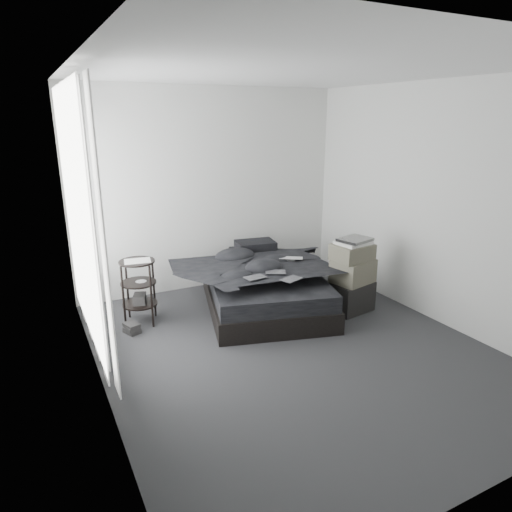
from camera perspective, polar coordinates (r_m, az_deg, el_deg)
name	(u,v)px	position (r m, az deg, el deg)	size (l,w,h in m)	color
floor	(292,348)	(4.67, 4.58, -11.42)	(3.60, 4.20, 0.01)	#2F2F31
ceiling	(300,69)	(4.13, 5.50, 22.21)	(3.60, 4.20, 0.01)	white
wall_back	(211,190)	(6.06, -5.69, 8.20)	(3.60, 0.01, 2.60)	silver
wall_front	(508,300)	(2.75, 28.93, -4.81)	(3.60, 0.01, 2.60)	silver
wall_left	(91,246)	(3.62, -19.97, 1.20)	(0.01, 4.20, 2.60)	silver
wall_right	(436,205)	(5.38, 21.58, 5.96)	(0.01, 4.20, 2.60)	silver
window_left	(78,216)	(4.48, -21.39, 4.62)	(0.02, 2.00, 2.30)	white
curtain_left	(84,223)	(4.50, -20.67, 3.83)	(0.06, 2.12, 2.48)	white
bed	(265,299)	(5.53, 1.12, -5.34)	(1.33, 1.76, 0.24)	black
mattress	(265,282)	(5.45, 1.13, -3.26)	(1.28, 1.71, 0.19)	black
duvet	(266,267)	(5.34, 1.24, -1.43)	(1.30, 1.51, 0.21)	black
pillow_lower	(251,254)	(6.03, -0.66, 0.30)	(0.53, 0.36, 0.12)	black
pillow_upper	(255,245)	(5.99, -0.07, 1.35)	(0.50, 0.34, 0.11)	black
laptop	(291,254)	(5.46, 4.38, 0.19)	(0.28, 0.18, 0.02)	silver
comic_a	(255,272)	(4.87, -0.11, -1.97)	(0.22, 0.15, 0.01)	black
comic_b	(276,266)	(5.04, 2.46, -1.26)	(0.22, 0.15, 0.01)	black
comic_c	(292,272)	(4.83, 4.47, -2.06)	(0.22, 0.15, 0.01)	black
side_stand	(139,292)	(5.23, -14.40, -4.42)	(0.39, 0.39, 0.72)	black
papers	(137,261)	(5.10, -14.60, -0.64)	(0.28, 0.20, 0.01)	white
floor_books	(132,328)	(5.11, -15.27, -8.63)	(0.12, 0.18, 0.12)	black
box_lower	(350,296)	(5.56, 11.66, -4.90)	(0.48, 0.38, 0.36)	black
box_mid	(353,271)	(5.45, 12.01, -1.84)	(0.45, 0.36, 0.27)	#5F5B4B
box_upper	(352,252)	(5.38, 11.93, 0.48)	(0.43, 0.35, 0.19)	#5F5B4B
art_book_white	(353,243)	(5.35, 12.08, 1.66)	(0.37, 0.29, 0.04)	silver
art_book_snake	(355,240)	(5.35, 12.26, 2.01)	(0.36, 0.28, 0.03)	silver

